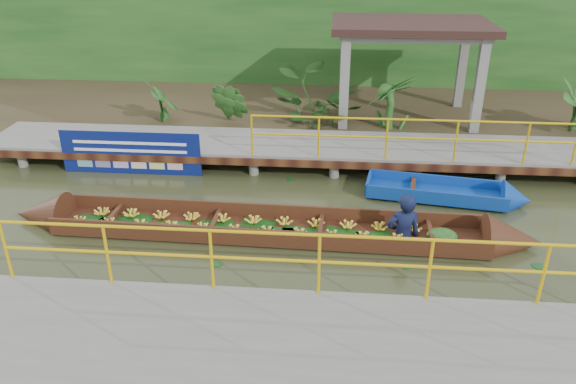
{
  "coord_description": "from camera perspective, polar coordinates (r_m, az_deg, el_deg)",
  "views": [
    {
      "loc": [
        0.93,
        -10.01,
        5.69
      ],
      "look_at": [
        0.04,
        0.5,
        0.6
      ],
      "focal_mm": 35.0,
      "sensor_mm": 36.0,
      "label": 1
    }
  ],
  "objects": [
    {
      "name": "pavilion",
      "position": [
        16.69,
        12.32,
        15.28
      ],
      "size": [
        4.4,
        3.0,
        3.0
      ],
      "color": "slate",
      "rests_on": "ground"
    },
    {
      "name": "foliage_backdrop",
      "position": [
        20.37,
        2.21,
        15.3
      ],
      "size": [
        30.0,
        0.8,
        4.0
      ],
      "primitive_type": "cube",
      "color": "#174415",
      "rests_on": "ground"
    },
    {
      "name": "ground",
      "position": [
        11.55,
        -0.42,
        -3.75
      ],
      "size": [
        80.0,
        80.0,
        0.0
      ],
      "primitive_type": "plane",
      "color": "#2A3118",
      "rests_on": "ground"
    },
    {
      "name": "near_dock",
      "position": [
        7.93,
        4.23,
        -17.15
      ],
      "size": [
        18.0,
        2.4,
        1.73
      ],
      "color": "slate",
      "rests_on": "ground"
    },
    {
      "name": "vendor_boat",
      "position": [
        11.2,
        -0.27,
        -3.23
      ],
      "size": [
        10.67,
        1.36,
        2.34
      ],
      "rotation": [
        0.0,
        0.0,
        -0.03
      ],
      "color": "#391D0F",
      "rests_on": "ground"
    },
    {
      "name": "land_strip",
      "position": [
        18.37,
        1.72,
        8.44
      ],
      "size": [
        30.0,
        8.0,
        0.45
      ],
      "primitive_type": "cube",
      "color": "#34271A",
      "rests_on": "ground"
    },
    {
      "name": "blue_banner",
      "position": [
        14.38,
        -15.69,
        3.85
      ],
      "size": [
        3.5,
        0.04,
        1.09
      ],
      "color": "navy",
      "rests_on": "ground"
    },
    {
      "name": "far_dock",
      "position": [
        14.44,
        0.89,
        4.6
      ],
      "size": [
        16.0,
        2.06,
        1.66
      ],
      "color": "slate",
      "rests_on": "ground"
    },
    {
      "name": "tropical_plants",
      "position": [
        16.03,
        9.46,
        8.85
      ],
      "size": [
        14.07,
        1.07,
        1.34
      ],
      "color": "#174415",
      "rests_on": "ground"
    },
    {
      "name": "moored_blue_boat",
      "position": [
        13.23,
        18.47,
        -0.4
      ],
      "size": [
        3.69,
        1.45,
        0.86
      ],
      "rotation": [
        0.0,
        0.0,
        -0.15
      ],
      "color": "navy",
      "rests_on": "ground"
    }
  ]
}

